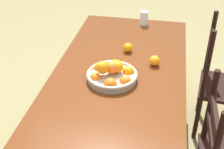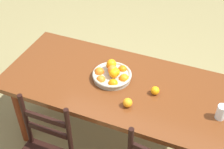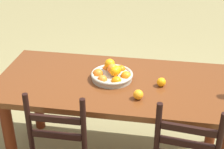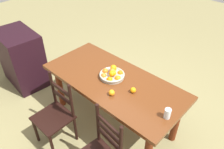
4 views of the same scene
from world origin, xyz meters
The scene contains 6 objects.
dining_table centered at (0.00, 0.00, 0.64)m, with size 1.86×0.86×0.75m.
chair_near_window centered at (-0.49, 0.74, 0.45)m, with size 0.45×0.45×0.97m.
fruit_bowl centered at (0.05, -0.03, 0.80)m, with size 0.32×0.32×0.14m.
orange_loose_0 centered at (-0.33, 0.01, 0.79)m, with size 0.07×0.07×0.07m, color orange.
orange_loose_1 centered at (-0.18, 0.22, 0.79)m, with size 0.07×0.07×0.07m, color orange.
drinking_glass centered at (-0.83, 0.08, 0.81)m, with size 0.07×0.07×0.12m, color silver.
Camera 1 is at (1.65, 0.28, 1.87)m, focal length 50.32 mm.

